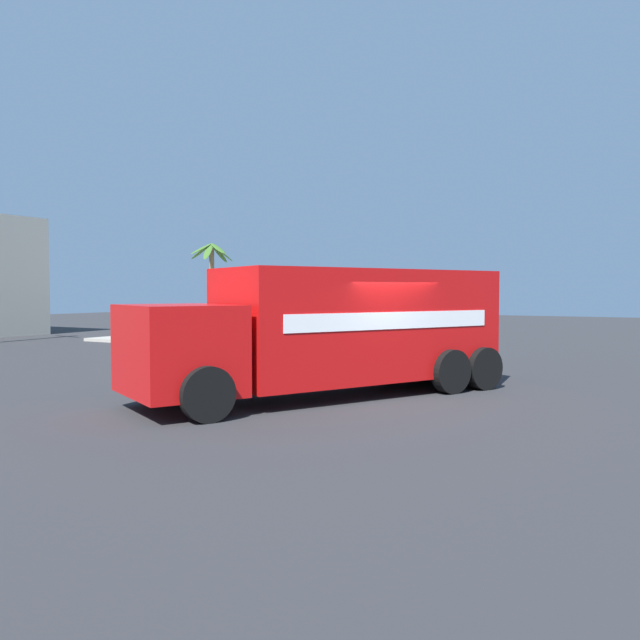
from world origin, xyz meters
name	(u,v)px	position (x,y,z in m)	size (l,w,h in m)	color
ground_plane	(370,396)	(0.00, 0.00, 0.00)	(100.00, 100.00, 0.00)	#2B2B2D
sidewalk_corner_far	(247,337)	(12.87, 12.87, 0.07)	(10.74, 10.74, 0.14)	#9E998E
delivery_truck	(334,329)	(-0.35, 0.71, 1.47)	(8.69, 6.13, 2.79)	red
vending_machine_red	(228,317)	(12.28, 13.53, 1.07)	(1.17, 1.14, 1.85)	red
palm_tree_far	(212,271)	(13.38, 15.47, 3.38)	(2.41, 2.52, 4.69)	#7A6647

